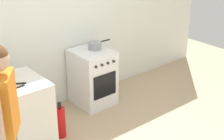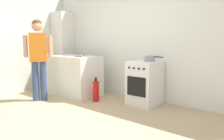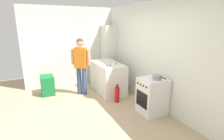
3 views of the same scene
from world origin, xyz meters
name	(u,v)px [view 2 (image 2 of 3)]	position (x,y,z in m)	size (l,w,h in m)	color
ground_plane	(71,122)	(0.00, 0.00, 0.00)	(8.00, 8.00, 0.00)	tan
back_wall	(141,38)	(0.00, 1.95, 1.30)	(6.00, 0.10, 2.60)	silver
side_wall_left	(11,38)	(-2.60, 0.40, 1.30)	(0.10, 3.10, 2.60)	silver
counter_unit	(73,75)	(-1.35, 1.20, 0.45)	(1.30, 0.70, 0.90)	silver
oven_left	(145,83)	(0.35, 1.58, 0.43)	(0.53, 0.62, 0.85)	white
pot	(150,58)	(0.43, 1.61, 0.90)	(0.38, 0.20, 0.11)	gray
knife_utility	(84,56)	(-1.17, 1.39, 0.90)	(0.23, 0.16, 0.01)	silver
knife_chef	(74,56)	(-1.12, 1.04, 0.90)	(0.31, 0.05, 0.01)	silver
knife_bread	(79,56)	(-1.08, 1.16, 0.90)	(0.32, 0.20, 0.01)	silver
person	(38,53)	(-1.47, 0.41, 1.00)	(0.36, 0.49, 1.67)	#384C7A
fire_extinguisher	(96,91)	(-0.52, 1.10, 0.22)	(0.13, 0.13, 0.50)	red
larder_cabinet	(63,50)	(-2.30, 1.68, 1.00)	(0.48, 0.44, 2.00)	silver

